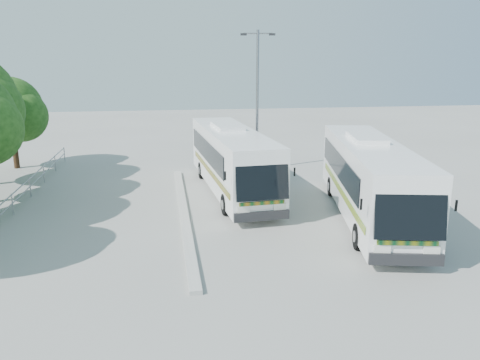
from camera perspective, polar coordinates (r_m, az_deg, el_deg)
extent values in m
plane|color=#9C9C97|center=(20.21, -0.07, -5.47)|extent=(100.00, 100.00, 0.00)
cube|color=#B2B2AD|center=(21.86, -6.90, -3.83)|extent=(0.40, 16.00, 0.15)
cylinder|color=gray|center=(24.52, -25.46, -1.02)|extent=(0.06, 22.00, 0.06)
cylinder|color=gray|center=(24.62, -25.37, -1.92)|extent=(0.06, 22.00, 0.06)
cylinder|color=gray|center=(34.09, -20.93, 2.61)|extent=(0.06, 0.06, 1.00)
cylinder|color=#382314|center=(33.93, -25.76, 3.61)|extent=(0.36, 0.36, 2.77)
sphere|color=#183C10|center=(33.62, -26.22, 7.83)|extent=(4.03, 4.03, 4.03)
sphere|color=#183C10|center=(32.97, -25.12, 7.07)|extent=(3.28, 3.28, 3.28)
sphere|color=#183C10|center=(34.36, -27.04, 8.69)|extent=(3.02, 3.02, 3.02)
cube|color=white|center=(24.87, -1.07, 2.68)|extent=(3.27, 11.88, 2.98)
cube|color=black|center=(19.21, 2.71, 0.32)|extent=(2.27, 0.61, 1.90)
cube|color=black|center=(25.14, -4.13, 3.62)|extent=(0.72, 9.37, 1.08)
cube|color=black|center=(25.65, 1.36, 3.86)|extent=(0.72, 9.37, 1.08)
cube|color=#0B521D|center=(24.48, -3.76, 1.11)|extent=(0.75, 10.14, 0.27)
cylinder|color=black|center=(21.36, -1.75, -3.00)|extent=(0.36, 1.00, 0.98)
cylinder|color=black|center=(21.90, 3.93, -2.59)|extent=(0.36, 1.00, 0.98)
cylinder|color=black|center=(28.15, -4.71, 1.20)|extent=(0.36, 1.00, 0.98)
cylinder|color=black|center=(28.56, -0.32, 1.44)|extent=(0.36, 1.00, 0.98)
cube|color=white|center=(21.52, 15.43, 0.38)|extent=(4.91, 12.12, 3.02)
cube|color=black|center=(15.87, 20.07, -3.48)|extent=(2.32, 0.92, 1.92)
cube|color=black|center=(21.76, 11.94, 1.74)|extent=(2.04, 9.29, 1.09)
cube|color=black|center=(22.30, 18.32, 1.63)|extent=(2.04, 9.29, 1.09)
cube|color=#0D5B2C|center=(21.13, 12.16, -1.26)|extent=(2.19, 10.06, 0.28)
cylinder|color=black|center=(18.07, 14.26, -6.70)|extent=(0.50, 1.03, 0.99)
cylinder|color=black|center=(18.65, 21.05, -6.58)|extent=(0.50, 1.03, 0.99)
cylinder|color=black|center=(24.85, 11.07, -0.78)|extent=(0.50, 1.03, 0.99)
cylinder|color=black|center=(25.27, 16.09, -0.82)|extent=(0.50, 1.03, 0.99)
cylinder|color=gray|center=(29.80, 2.12, 9.48)|extent=(0.20, 0.20, 8.70)
cylinder|color=gray|center=(29.75, 2.19, 17.43)|extent=(1.73, 0.35, 0.09)
cube|color=black|center=(29.71, 0.44, 17.34)|extent=(0.41, 0.25, 0.13)
cube|color=black|center=(29.80, 3.94, 17.30)|extent=(0.41, 0.25, 0.13)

